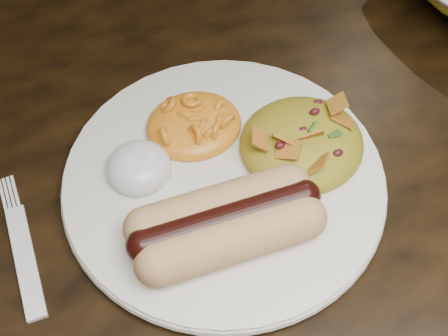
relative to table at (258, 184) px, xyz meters
name	(u,v)px	position (x,y,z in m)	size (l,w,h in m)	color
table	(258,184)	(0.00, 0.00, 0.00)	(1.60, 0.90, 0.75)	black
plate	(224,180)	(-0.06, -0.05, 0.10)	(0.26, 0.26, 0.01)	silver
hotdog	(226,222)	(-0.08, -0.10, 0.12)	(0.13, 0.07, 0.03)	tan
mac_and_cheese	(193,116)	(-0.06, 0.01, 0.12)	(0.08, 0.08, 0.03)	gold
sour_cream	(138,162)	(-0.12, -0.02, 0.12)	(0.05, 0.05, 0.03)	white
taco_salad	(303,136)	(0.01, -0.04, 0.12)	(0.10, 0.10, 0.05)	#C67D1D
fork	(25,261)	(-0.22, -0.05, 0.09)	(0.02, 0.12, 0.00)	silver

